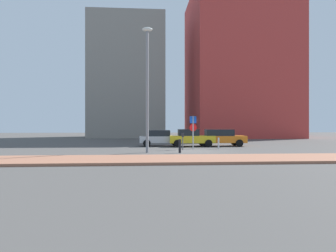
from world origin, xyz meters
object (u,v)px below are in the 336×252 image
(parked_car_orange, at_px, (220,137))
(traffic_bollard_near, at_px, (180,146))
(parking_sign_post, at_px, (193,128))
(street_lamp, at_px, (147,81))
(parked_car_yellow, at_px, (191,138))
(traffic_bollard_mid, at_px, (219,143))
(parking_meter, at_px, (183,139))
(parked_car_silver, at_px, (160,138))

(parked_car_orange, distance_m, traffic_bollard_near, 7.95)
(traffic_bollard_near, bearing_deg, parking_sign_post, 66.46)
(traffic_bollard_near, bearing_deg, street_lamp, 169.14)
(parked_car_yellow, relative_size, traffic_bollard_near, 4.33)
(parking_sign_post, distance_m, street_lamp, 5.71)
(traffic_bollard_mid, bearing_deg, street_lamp, -153.00)
(parking_meter, height_order, traffic_bollard_near, parking_meter)
(parked_car_silver, distance_m, street_lamp, 7.96)
(parking_sign_post, relative_size, parking_meter, 2.06)
(parking_sign_post, distance_m, traffic_bollard_mid, 2.39)
(traffic_bollard_near, height_order, traffic_bollard_mid, traffic_bollard_near)
(street_lamp, bearing_deg, parking_meter, 38.37)
(traffic_bollard_mid, bearing_deg, parked_car_yellow, 119.25)
(parking_meter, height_order, street_lamp, street_lamp)
(parking_sign_post, height_order, parking_meter, parking_sign_post)
(parked_car_yellow, height_order, parking_sign_post, parking_sign_post)
(parking_sign_post, relative_size, traffic_bollard_mid, 2.92)
(street_lamp, bearing_deg, traffic_bollard_mid, 27.00)
(parked_car_silver, height_order, parking_sign_post, parking_sign_post)
(parked_car_silver, relative_size, traffic_bollard_mid, 4.47)
(parked_car_silver, distance_m, parked_car_yellow, 2.79)
(parking_meter, relative_size, traffic_bollard_mid, 1.42)
(parked_car_silver, xyz_separation_m, parking_meter, (1.51, -4.47, 0.08))
(parked_car_yellow, bearing_deg, parking_meter, -107.42)
(street_lamp, relative_size, traffic_bollard_near, 9.23)
(parked_car_yellow, xyz_separation_m, traffic_bollard_mid, (1.76, -3.14, -0.33))
(parked_car_silver, distance_m, parking_sign_post, 4.57)
(parked_car_yellow, distance_m, traffic_bollard_mid, 3.61)
(street_lamp, relative_size, traffic_bollard_mid, 9.57)
(parked_car_yellow, relative_size, parked_car_orange, 0.88)
(parked_car_silver, bearing_deg, street_lamp, -100.44)
(traffic_bollard_near, bearing_deg, parked_car_silver, 97.96)
(street_lamp, xyz_separation_m, traffic_bollard_near, (2.21, -0.42, -4.50))
(parking_sign_post, height_order, traffic_bollard_near, parking_sign_post)
(parking_meter, xyz_separation_m, street_lamp, (-2.73, -2.17, 4.13))
(parking_sign_post, relative_size, street_lamp, 0.31)
(parked_car_silver, relative_size, parked_car_yellow, 1.00)
(parked_car_orange, distance_m, traffic_bollard_mid, 3.41)
(parking_sign_post, xyz_separation_m, traffic_bollard_mid, (2.06, 0.04, -1.20))
(parking_meter, relative_size, street_lamp, 0.15)
(parked_car_yellow, height_order, traffic_bollard_near, parked_car_yellow)
(parked_car_silver, relative_size, parked_car_orange, 0.87)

